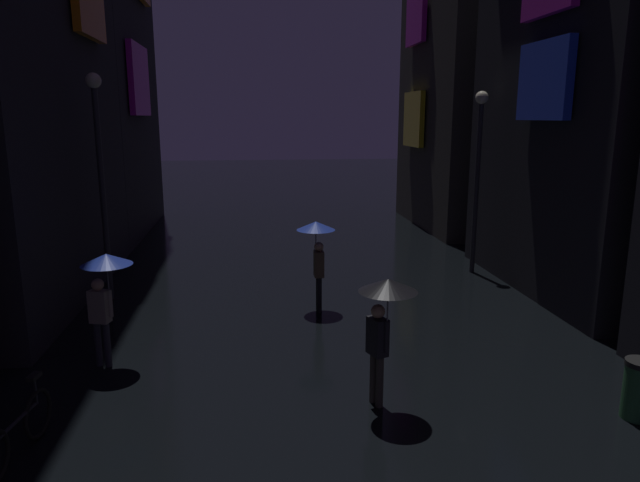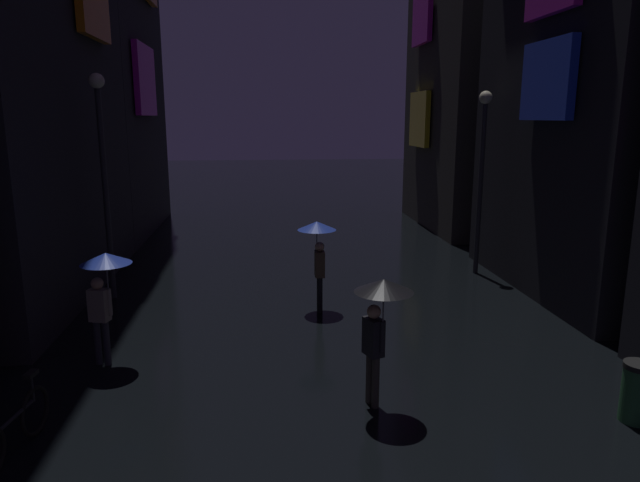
{
  "view_description": "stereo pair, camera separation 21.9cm",
  "coord_description": "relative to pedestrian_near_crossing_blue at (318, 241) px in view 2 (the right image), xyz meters",
  "views": [
    {
      "loc": [
        -1.43,
        -1.27,
        4.49
      ],
      "look_at": [
        0.0,
        10.44,
        1.91
      ],
      "focal_mm": 32.0,
      "sensor_mm": 36.0,
      "label": 1
    },
    {
      "loc": [
        -1.22,
        -1.29,
        4.49
      ],
      "look_at": [
        0.0,
        10.44,
        1.91
      ],
      "focal_mm": 32.0,
      "sensor_mm": 36.0,
      "label": 2
    }
  ],
  "objects": [
    {
      "name": "building_right_far",
      "position": [
        7.42,
        10.05,
        4.75
      ],
      "size": [
        4.25,
        7.21,
        12.85
      ],
      "color": "#33302D",
      "rests_on": "ground"
    },
    {
      "name": "pedestrian_near_crossing_blue",
      "position": [
        0.0,
        0.0,
        0.0
      ],
      "size": [
        0.9,
        0.9,
        2.12
      ],
      "color": "black",
      "rests_on": "ground"
    },
    {
      "name": "pedestrian_foreground_right_blue",
      "position": [
        -4.13,
        -2.65,
        0.0
      ],
      "size": [
        0.9,
        0.9,
        2.12
      ],
      "color": "#2D2D38",
      "rests_on": "ground"
    },
    {
      "name": "pedestrian_midstreet_left_black",
      "position": [
        0.48,
        -4.76,
        0.0
      ],
      "size": [
        0.9,
        0.9,
        2.12
      ],
      "color": "#38332D",
      "rests_on": "ground"
    },
    {
      "name": "bicycle_parked_at_storefront",
      "position": [
        -4.66,
        -5.53,
        -1.28
      ],
      "size": [
        0.33,
        1.81,
        0.96
      ],
      "color": "black",
      "rests_on": "ground"
    },
    {
      "name": "streetlamp_left_far",
      "position": [
        -5.06,
        1.45,
        1.77
      ],
      "size": [
        0.36,
        0.36,
        5.49
      ],
      "color": "#2D2D33",
      "rests_on": "ground"
    },
    {
      "name": "streetlamp_right_far",
      "position": [
        4.94,
        2.77,
        1.6
      ],
      "size": [
        0.36,
        0.36,
        5.19
      ],
      "color": "#2D2D33",
      "rests_on": "ground"
    },
    {
      "name": "trash_bin",
      "position": [
        4.24,
        -5.55,
        -1.2
      ],
      "size": [
        0.46,
        0.46,
        0.93
      ],
      "color": "#265933",
      "rests_on": "ground"
    }
  ]
}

